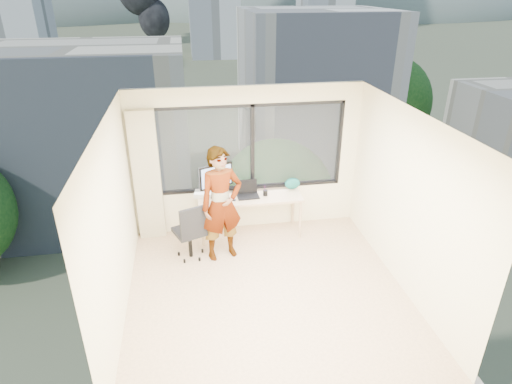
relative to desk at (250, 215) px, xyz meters
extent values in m
cube|color=beige|center=(0.00, -1.66, -0.38)|extent=(4.00, 4.00, 0.01)
cube|color=white|center=(0.00, -1.66, 2.23)|extent=(4.00, 4.00, 0.01)
cube|color=#F6F1BE|center=(0.00, -3.66, 0.93)|extent=(4.00, 0.01, 2.60)
cube|color=#F6F1BE|center=(-2.00, -1.66, 0.93)|extent=(0.01, 4.00, 2.60)
cube|color=#F6F1BE|center=(2.00, -1.66, 0.93)|extent=(0.01, 4.00, 2.60)
cube|color=beige|center=(-1.72, 0.22, 0.77)|extent=(0.45, 0.14, 2.30)
cube|color=#CCB189|center=(0.00, 0.00, 0.00)|extent=(1.80, 0.60, 0.75)
imported|color=#2D2D33|center=(-0.54, -0.60, 0.57)|extent=(0.79, 0.63, 1.90)
cube|color=white|center=(-0.80, 0.17, 0.41)|extent=(0.33, 0.29, 0.07)
cube|color=black|center=(-0.32, -0.10, 0.38)|extent=(0.13, 0.08, 0.01)
cylinder|color=black|center=(0.27, 0.00, 0.43)|extent=(0.10, 0.10, 0.10)
ellipsoid|color=#0B4342|center=(0.80, 0.19, 0.48)|extent=(0.30, 0.22, 0.21)
cube|color=#515B3D|center=(0.00, 118.34, -14.38)|extent=(400.00, 400.00, 0.04)
cube|color=beige|center=(-9.00, 28.34, -7.38)|extent=(16.00, 12.00, 14.00)
cube|color=white|center=(12.00, 36.34, -6.38)|extent=(14.00, 13.00, 16.00)
cube|color=silver|center=(-35.00, 93.34, -0.38)|extent=(14.00, 14.00, 28.00)
cube|color=silver|center=(45.00, 138.34, -1.38)|extent=(15.00, 15.00, 26.00)
ellipsoid|color=slate|center=(100.00, 318.34, -14.38)|extent=(300.00, 220.00, 96.00)
camera|label=1|loc=(-0.98, -6.65, 3.70)|focal=30.28mm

